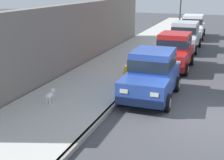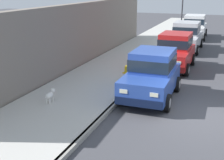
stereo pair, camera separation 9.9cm
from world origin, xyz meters
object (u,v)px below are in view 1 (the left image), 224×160
(dog_white, at_px, (50,95))
(fire_hydrant, at_px, (126,74))
(car_blue_hatchback, at_px, (152,74))
(car_white_sedan, at_px, (193,26))
(car_silver_sedan, at_px, (185,36))
(street_lamp, at_px, (181,2))
(car_red_hatchback, at_px, (174,50))

(dog_white, xyz_separation_m, fire_hydrant, (1.81, 3.52, 0.05))
(car_blue_hatchback, height_order, fire_hydrant, car_blue_hatchback)
(car_blue_hatchback, relative_size, car_white_sedan, 0.82)
(car_silver_sedan, relative_size, car_white_sedan, 0.99)
(car_white_sedan, xyz_separation_m, street_lamp, (-1.33, 1.56, 1.92))
(car_silver_sedan, height_order, street_lamp, street_lamp)
(dog_white, bearing_deg, car_white_sedan, 79.69)
(car_red_hatchback, distance_m, car_silver_sedan, 5.26)
(dog_white, height_order, street_lamp, street_lamp)
(car_red_hatchback, xyz_separation_m, fire_hydrant, (-1.56, -3.49, -0.50))
(car_red_hatchback, relative_size, dog_white, 5.06)
(car_red_hatchback, relative_size, street_lamp, 0.87)
(fire_hydrant, height_order, street_lamp, street_lamp)
(car_silver_sedan, height_order, car_white_sedan, same)
(car_red_hatchback, xyz_separation_m, dog_white, (-3.37, -7.02, -0.55))
(dog_white, distance_m, street_lamp, 19.60)
(dog_white, bearing_deg, car_red_hatchback, 64.32)
(fire_hydrant, bearing_deg, car_red_hatchback, 65.87)
(car_white_sedan, height_order, street_lamp, street_lamp)
(car_blue_hatchback, bearing_deg, street_lamp, 94.60)
(dog_white, relative_size, fire_hydrant, 1.04)
(car_silver_sedan, xyz_separation_m, dog_white, (-3.29, -12.28, -0.55))
(car_blue_hatchback, bearing_deg, dog_white, -146.19)
(dog_white, height_order, fire_hydrant, fire_hydrant)
(car_blue_hatchback, distance_m, fire_hydrant, 2.04)
(dog_white, bearing_deg, car_silver_sedan, 74.98)
(car_red_hatchback, height_order, dog_white, car_red_hatchback)
(dog_white, distance_m, fire_hydrant, 3.96)
(car_white_sedan, relative_size, fire_hydrant, 6.41)
(street_lamp, bearing_deg, dog_white, -95.63)
(car_white_sedan, xyz_separation_m, dog_white, (-3.24, -17.78, -0.55))
(street_lamp, bearing_deg, car_silver_sedan, -78.91)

